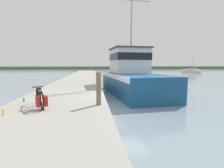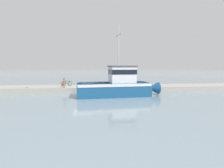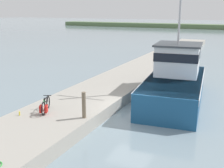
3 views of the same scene
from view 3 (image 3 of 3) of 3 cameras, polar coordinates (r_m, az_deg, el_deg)
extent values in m
plane|color=gray|center=(16.66, 4.03, -6.96)|extent=(320.00, 320.00, 0.00)
cube|color=#A39E93|center=(17.97, -6.15, -4.09)|extent=(4.41, 80.00, 0.74)
cube|color=navy|center=(19.68, 12.51, -1.19)|extent=(4.50, 9.55, 1.71)
cone|color=navy|center=(24.93, 14.11, 2.11)|extent=(1.79, 1.82, 1.63)
cube|color=silver|center=(19.50, 12.62, 0.75)|extent=(4.55, 9.37, 0.34)
cube|color=silver|center=(20.38, 13.22, 4.79)|extent=(3.15, 3.36, 2.07)
cube|color=black|center=(20.32, 13.29, 5.79)|extent=(3.21, 3.43, 0.58)
cube|color=#3D4247|center=(20.22, 13.41, 7.84)|extent=(3.40, 3.63, 0.12)
cylinder|color=#B2B2B7|center=(19.62, 13.73, 15.27)|extent=(0.14, 0.14, 5.10)
torus|color=black|center=(15.42, -13.79, -4.86)|extent=(0.35, 0.68, 0.72)
torus|color=black|center=(16.40, -12.86, -3.59)|extent=(0.35, 0.68, 0.72)
cylinder|color=black|center=(15.60, -13.61, -4.92)|extent=(0.18, 0.35, 0.19)
cylinder|color=black|center=(15.75, -13.45, -3.99)|extent=(0.09, 0.15, 0.54)
cylinder|color=black|center=(15.57, -13.62, -3.92)|extent=(0.23, 0.45, 0.40)
cylinder|color=black|center=(16.01, -13.21, -3.70)|extent=(0.32, 0.64, 0.55)
cylinder|color=black|center=(15.98, -13.22, -2.73)|extent=(0.26, 0.52, 0.05)
cylinder|color=black|center=(16.32, -12.92, -3.03)|extent=(0.07, 0.11, 0.36)
cylinder|color=black|center=(16.22, -12.99, -2.29)|extent=(0.42, 0.22, 0.04)
cube|color=black|center=(15.68, -13.49, -2.93)|extent=(0.19, 0.26, 0.05)
cube|color=red|center=(15.51, -14.24, -4.91)|extent=(0.24, 0.34, 0.39)
cube|color=red|center=(15.44, -13.23, -4.93)|extent=(0.24, 0.34, 0.39)
cylinder|color=#756651|center=(14.56, -5.72, -4.27)|extent=(0.21, 0.21, 1.39)
cylinder|color=yellow|center=(15.77, -18.29, -5.70)|extent=(0.07, 0.07, 0.22)
cylinder|color=green|center=(17.44, -13.65, -3.43)|extent=(0.07, 0.07, 0.19)
camera|label=1|loc=(9.41, -31.47, -10.90)|focal=28.00mm
camera|label=2|loc=(24.64, 72.58, -1.05)|focal=28.00mm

